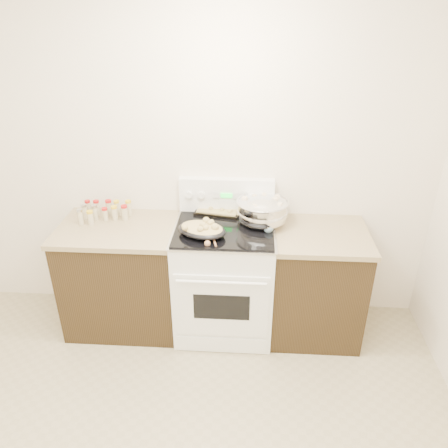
{
  "coord_description": "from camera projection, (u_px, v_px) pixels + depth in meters",
  "views": [
    {
      "loc": [
        0.54,
        -1.5,
        2.49
      ],
      "look_at": [
        0.35,
        1.37,
        1.0
      ],
      "focal_mm": 35.0,
      "sensor_mm": 36.0,
      "label": 1
    }
  ],
  "objects": [
    {
      "name": "mixing_bowl",
      "position": [
        262.0,
        211.0,
        3.35
      ],
      "size": [
        0.48,
        0.48,
        0.24
      ],
      "color": "silver",
      "rests_on": "kitchen_range"
    },
    {
      "name": "spice_jars",
      "position": [
        104.0,
        211.0,
        3.48
      ],
      "size": [
        0.38,
        0.23,
        0.13
      ],
      "color": "#BFB28C",
      "rests_on": "counter_left"
    },
    {
      "name": "blue_ladle",
      "position": [
        269.0,
        227.0,
        3.25
      ],
      "size": [
        0.15,
        0.26,
        0.1
      ],
      "color": "#7B9DB7",
      "rests_on": "kitchen_range"
    },
    {
      "name": "counter_right",
      "position": [
        315.0,
        283.0,
        3.5
      ],
      "size": [
        0.73,
        0.67,
        0.92
      ],
      "color": "black",
      "rests_on": "ground"
    },
    {
      "name": "counter_left",
      "position": [
        124.0,
        276.0,
        3.59
      ],
      "size": [
        0.93,
        0.67,
        0.92
      ],
      "color": "black",
      "rests_on": "ground"
    },
    {
      "name": "roasting_pan",
      "position": [
        202.0,
        229.0,
        3.19
      ],
      "size": [
        0.43,
        0.37,
        0.11
      ],
      "color": "black",
      "rests_on": "kitchen_range"
    },
    {
      "name": "kitchen_range",
      "position": [
        224.0,
        277.0,
        3.52
      ],
      "size": [
        0.78,
        0.73,
        1.22
      ],
      "color": "white",
      "rests_on": "ground"
    },
    {
      "name": "wooden_spoon",
      "position": [
        209.0,
        241.0,
        3.11
      ],
      "size": [
        0.09,
        0.26,
        0.04
      ],
      "color": "#B37D51",
      "rests_on": "kitchen_range"
    },
    {
      "name": "baking_sheet",
      "position": [
        220.0,
        209.0,
        3.55
      ],
      "size": [
        0.4,
        0.31,
        0.06
      ],
      "color": "black",
      "rests_on": "kitchen_range"
    },
    {
      "name": "room_shell",
      "position": [
        113.0,
        223.0,
        1.72
      ],
      "size": [
        4.1,
        3.6,
        2.75
      ],
      "color": "white",
      "rests_on": "ground"
    }
  ]
}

